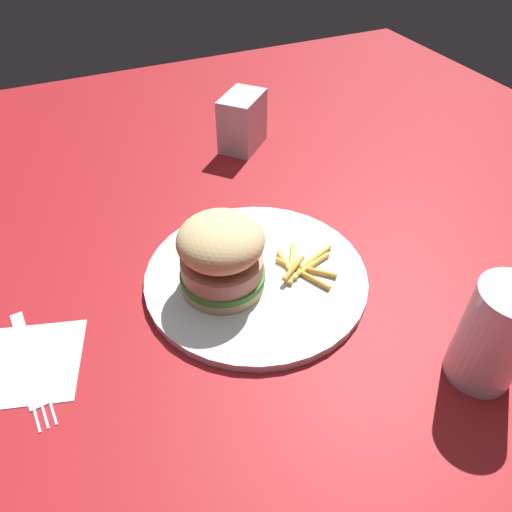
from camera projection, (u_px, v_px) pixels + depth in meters
name	position (u px, v px, depth m)	size (l,w,h in m)	color
ground_plane	(244.00, 293.00, 0.61)	(1.60, 1.60, 0.00)	maroon
plate	(256.00, 276.00, 0.62)	(0.29, 0.29, 0.01)	silver
sandwich	(221.00, 255.00, 0.57)	(0.11, 0.11, 0.10)	tan
fries_pile	(302.00, 266.00, 0.62)	(0.10, 0.09, 0.01)	gold
napkin	(30.00, 365.00, 0.53)	(0.11, 0.11, 0.00)	white
fork	(30.00, 365.00, 0.52)	(0.17, 0.03, 0.00)	silver
drink_glass	(493.00, 338.00, 0.48)	(0.07, 0.07, 0.13)	silver
napkin_dispenser	(242.00, 122.00, 0.85)	(0.09, 0.06, 0.10)	#B7BABF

